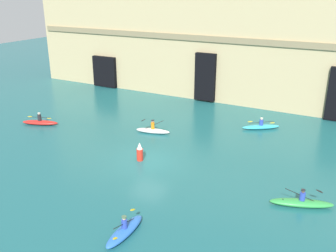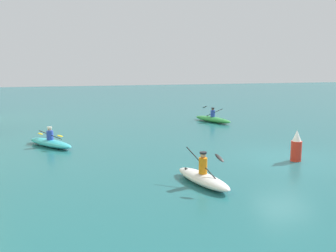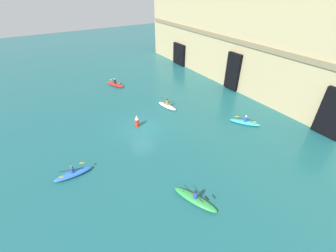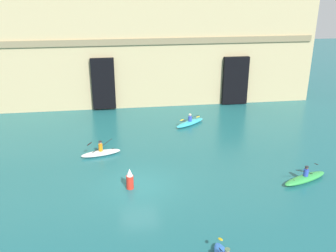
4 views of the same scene
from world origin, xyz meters
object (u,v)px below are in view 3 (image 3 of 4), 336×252
at_px(kayak_cyan, 245,122).
at_px(kayak_white, 167,106).
at_px(marker_buoy, 137,121).
at_px(kayak_green, 195,199).
at_px(kayak_red, 115,84).
at_px(kayak_blue, 73,174).

bearing_deg(kayak_cyan, kayak_white, 178.78).
bearing_deg(marker_buoy, kayak_green, -3.54).
relative_size(kayak_cyan, kayak_green, 0.89).
xyz_separation_m(kayak_cyan, kayak_green, (5.42, -11.19, 0.01)).
xyz_separation_m(kayak_white, kayak_red, (-10.07, -3.10, -0.00)).
bearing_deg(kayak_green, kayak_white, 135.27).
xyz_separation_m(kayak_blue, marker_buoy, (-3.99, 7.67, 0.41)).
xyz_separation_m(kayak_white, marker_buoy, (1.93, -5.08, 0.40)).
bearing_deg(kayak_red, kayak_green, -27.83).
height_order(kayak_blue, kayak_white, kayak_white).
xyz_separation_m(kayak_cyan, marker_buoy, (-5.92, -10.49, 0.43)).
bearing_deg(kayak_blue, kayak_green, 132.34).
distance_m(kayak_cyan, kayak_blue, 18.27).
xyz_separation_m(kayak_red, marker_buoy, (12.00, -1.98, 0.41)).
relative_size(kayak_blue, marker_buoy, 2.22).
bearing_deg(kayak_green, kayak_red, 152.26).
xyz_separation_m(kayak_blue, kayak_green, (7.34, 6.97, -0.01)).
bearing_deg(kayak_cyan, kayak_red, 169.62).
height_order(kayak_blue, kayak_red, kayak_red).
height_order(kayak_blue, kayak_green, kayak_green).
bearing_deg(kayak_blue, kayak_white, -156.23).
bearing_deg(kayak_red, kayak_white, -4.16).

